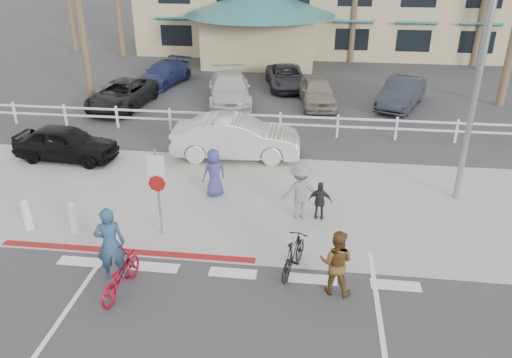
# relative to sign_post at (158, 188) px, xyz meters

# --- Properties ---
(ground) EXTENTS (140.00, 140.00, 0.00)m
(ground) POSITION_rel_sign_post_xyz_m (2.30, -2.20, -1.45)
(ground) COLOR #333335
(bike_path) EXTENTS (12.00, 16.00, 0.01)m
(bike_path) POSITION_rel_sign_post_xyz_m (2.30, -4.20, -1.45)
(bike_path) COLOR #333335
(bike_path) RESTS_ON ground
(sidewalk_plaza) EXTENTS (22.00, 7.00, 0.01)m
(sidewalk_plaza) POSITION_rel_sign_post_xyz_m (2.30, 2.30, -1.44)
(sidewalk_plaza) COLOR gray
(sidewalk_plaza) RESTS_ON ground
(cross_street) EXTENTS (40.00, 5.00, 0.01)m
(cross_street) POSITION_rel_sign_post_xyz_m (2.30, 6.30, -1.45)
(cross_street) COLOR #333335
(cross_street) RESTS_ON ground
(parking_lot) EXTENTS (50.00, 16.00, 0.01)m
(parking_lot) POSITION_rel_sign_post_xyz_m (2.30, 15.80, -1.45)
(parking_lot) COLOR #333335
(parking_lot) RESTS_ON ground
(curb_red) EXTENTS (7.00, 0.25, 0.02)m
(curb_red) POSITION_rel_sign_post_xyz_m (-0.70, -1.00, -1.44)
(curb_red) COLOR maroon
(curb_red) RESTS_ON ground
(rail_fence) EXTENTS (29.40, 0.16, 1.00)m
(rail_fence) POSITION_rel_sign_post_xyz_m (2.80, 8.30, -0.95)
(rail_fence) COLOR silver
(rail_fence) RESTS_ON ground
(sign_post) EXTENTS (0.50, 0.10, 2.90)m
(sign_post) POSITION_rel_sign_post_xyz_m (0.00, 0.00, 0.00)
(sign_post) COLOR gray
(sign_post) RESTS_ON ground
(bollard_0) EXTENTS (0.26, 0.26, 0.95)m
(bollard_0) POSITION_rel_sign_post_xyz_m (-2.50, -0.20, -0.97)
(bollard_0) COLOR silver
(bollard_0) RESTS_ON ground
(bollard_1) EXTENTS (0.26, 0.26, 0.95)m
(bollard_1) POSITION_rel_sign_post_xyz_m (-3.90, -0.20, -0.97)
(bollard_1) COLOR silver
(bollard_1) RESTS_ON ground
(streetlight_0) EXTENTS (0.60, 2.00, 9.00)m
(streetlight_0) POSITION_rel_sign_post_xyz_m (8.80, 3.30, 3.05)
(streetlight_0) COLOR gray
(streetlight_0) RESTS_ON ground
(bike_red) EXTENTS (0.83, 1.83, 0.93)m
(bike_red) POSITION_rel_sign_post_xyz_m (-0.20, -2.60, -0.99)
(bike_red) COLOR #9E061C
(bike_red) RESTS_ON ground
(rider_red) EXTENTS (0.83, 0.68, 1.95)m
(rider_red) POSITION_rel_sign_post_xyz_m (-0.58, -2.10, -0.47)
(rider_red) COLOR navy
(rider_red) RESTS_ON ground
(bike_black) EXTENTS (0.89, 1.68, 0.97)m
(bike_black) POSITION_rel_sign_post_xyz_m (3.79, -1.30, -0.96)
(bike_black) COLOR black
(bike_black) RESTS_ON ground
(rider_black) EXTENTS (0.91, 0.77, 1.66)m
(rider_black) POSITION_rel_sign_post_xyz_m (4.81, -1.99, -0.62)
(rider_black) COLOR brown
(rider_black) RESTS_ON ground
(pedestrian_a) EXTENTS (1.26, 0.92, 1.75)m
(pedestrian_a) POSITION_rel_sign_post_xyz_m (3.82, 1.44, -0.58)
(pedestrian_a) COLOR slate
(pedestrian_a) RESTS_ON ground
(pedestrian_child) EXTENTS (0.74, 0.36, 1.21)m
(pedestrian_child) POSITION_rel_sign_post_xyz_m (4.43, 1.39, -0.84)
(pedestrian_child) COLOR #26272A
(pedestrian_child) RESTS_ON ground
(pedestrian_b) EXTENTS (0.93, 0.86, 1.59)m
(pedestrian_b) POSITION_rel_sign_post_xyz_m (1.02, 2.55, -0.65)
(pedestrian_b) COLOR navy
(pedestrian_b) RESTS_ON ground
(car_white_sedan) EXTENTS (4.91, 1.97, 1.59)m
(car_white_sedan) POSITION_rel_sign_post_xyz_m (1.21, 5.76, -0.66)
(car_white_sedan) COLOR beige
(car_white_sedan) RESTS_ON ground
(car_red_compact) EXTENTS (3.99, 1.86, 1.32)m
(car_red_compact) POSITION_rel_sign_post_xyz_m (-5.10, 4.74, -0.79)
(car_red_compact) COLOR black
(car_red_compact) RESTS_ON ground
(lot_car_0) EXTENTS (2.65, 4.92, 1.31)m
(lot_car_0) POSITION_rel_sign_post_xyz_m (-5.36, 11.20, -0.79)
(lot_car_0) COLOR black
(lot_car_0) RESTS_ON ground
(lot_car_1) EXTENTS (3.03, 5.33, 1.46)m
(lot_car_1) POSITION_rel_sign_post_xyz_m (-0.23, 12.60, -0.72)
(lot_car_1) COLOR silver
(lot_car_1) RESTS_ON ground
(lot_car_2) EXTENTS (2.14, 4.25, 1.39)m
(lot_car_2) POSITION_rel_sign_post_xyz_m (4.19, 12.76, -0.76)
(lot_car_2) COLOR gray
(lot_car_2) RESTS_ON ground
(lot_car_3) EXTENTS (3.02, 4.55, 1.42)m
(lot_car_3) POSITION_rel_sign_post_xyz_m (8.32, 13.02, -0.74)
(lot_car_3) COLOR #21252D
(lot_car_3) RESTS_ON ground
(lot_car_4) EXTENTS (2.71, 4.63, 1.26)m
(lot_car_4) POSITION_rel_sign_post_xyz_m (-4.55, 15.66, -0.82)
(lot_car_4) COLOR navy
(lot_car_4) RESTS_ON ground
(lot_car_5) EXTENTS (2.85, 4.69, 1.22)m
(lot_car_5) POSITION_rel_sign_post_xyz_m (2.45, 15.83, -0.84)
(lot_car_5) COLOR #2C2A33
(lot_car_5) RESTS_ON ground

